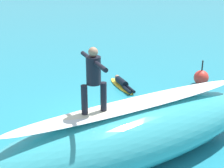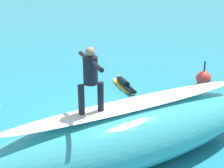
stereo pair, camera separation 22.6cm
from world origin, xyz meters
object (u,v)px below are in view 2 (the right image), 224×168
surfer_riding (91,75)px  buoy_marker (203,78)px  surfboard_paddling (123,86)px  surfer_paddling (124,83)px  surfboard_riding (92,114)px

surfer_riding → buoy_marker: bearing=-147.4°
surfer_riding → buoy_marker: size_ratio=1.42×
surfer_riding → surfboard_paddling: 6.80m
surfer_riding → surfer_paddling: surfer_riding is taller
surfer_paddling → surfboard_paddling: bearing=0.0°
surfboard_riding → surfer_riding: surfer_riding is taller
surfboard_paddling → buoy_marker: (-3.22, 1.51, 0.29)m
surfboard_riding → surfer_paddling: bearing=-121.7°
surfboard_riding → surfer_riding: 0.97m
buoy_marker → surfer_riding: bearing=26.3°
surfboard_riding → surfboard_paddling: (-3.81, -4.99, -1.65)m
surfboard_riding → buoy_marker: bearing=-147.4°
surfboard_riding → surfer_riding: (0.00, 0.00, 0.97)m
surfboard_paddling → surfer_paddling: surfer_paddling is taller
surfer_paddling → buoy_marker: bearing=-105.4°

